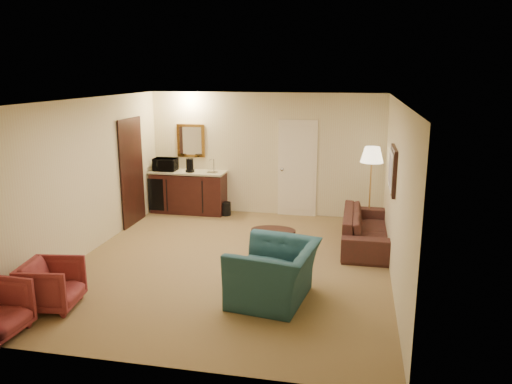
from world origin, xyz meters
TOP-DOWN VIEW (x-y plane):
  - ground at (0.00, 0.00)m, footprint 6.00×6.00m
  - room_walls at (-0.10, 0.77)m, footprint 5.02×6.01m
  - wetbar_cabinet at (-1.65, 2.72)m, footprint 1.64×0.58m
  - sofa at (2.15, 1.30)m, footprint 0.62×2.11m
  - teal_armchair at (0.90, -1.20)m, footprint 0.95×1.30m
  - rose_chair_near at (-1.90, -2.00)m, footprint 0.73×0.76m
  - coffee_table at (0.60, 0.52)m, footprint 0.87×0.71m
  - floor_lamp at (2.20, 2.24)m, footprint 0.47×0.47m
  - waste_bin at (-0.80, 2.65)m, footprint 0.23×0.23m
  - microwave at (-2.15, 2.69)m, footprint 0.50×0.28m
  - coffee_maker at (-1.57, 2.63)m, footprint 0.19×0.19m

SIDE VIEW (x-z plane):
  - ground at x=0.00m, z-range 0.00..0.00m
  - waste_bin at x=-0.80m, z-range 0.00..0.28m
  - coffee_table at x=0.60m, z-range 0.00..0.44m
  - rose_chair_near at x=-1.90m, z-range 0.00..0.70m
  - sofa at x=2.15m, z-range 0.00..0.83m
  - wetbar_cabinet at x=-1.65m, z-range 0.00..0.92m
  - teal_armchair at x=0.90m, z-range 0.00..1.05m
  - floor_lamp at x=2.20m, z-range 0.00..1.64m
  - coffee_maker at x=-1.57m, z-range 0.92..1.21m
  - microwave at x=-2.15m, z-range 0.92..1.26m
  - room_walls at x=-0.10m, z-range 0.41..3.02m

